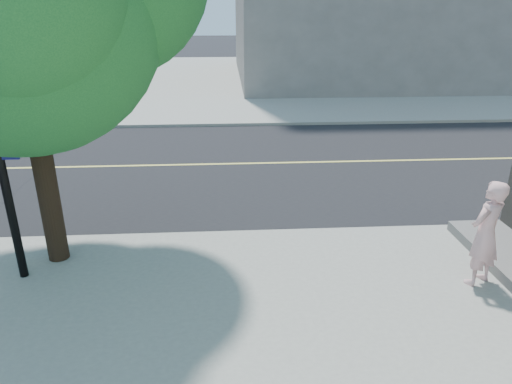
{
  "coord_description": "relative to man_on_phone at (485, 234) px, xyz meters",
  "views": [
    {
      "loc": [
        4.14,
        -8.13,
        4.17
      ],
      "look_at": [
        4.6,
        -0.95,
        1.3
      ],
      "focal_mm": 32.63,
      "sensor_mm": 36.0,
      "label": 1
    }
  ],
  "objects": [
    {
      "name": "ground",
      "position": [
        -8.02,
        2.06,
        -0.97
      ],
      "size": [
        140.0,
        140.0,
        0.0
      ],
      "primitive_type": "plane",
      "color": "black",
      "rests_on": "ground"
    },
    {
      "name": "road_ew",
      "position": [
        -8.02,
        6.56,
        -0.97
      ],
      "size": [
        140.0,
        9.0,
        0.01
      ],
      "primitive_type": "cube",
      "color": "black",
      "rests_on": "ground"
    },
    {
      "name": "sidewalk_ne",
      "position": [
        5.48,
        23.56,
        -0.91
      ],
      "size": [
        29.0,
        25.0,
        0.12
      ],
      "primitive_type": "cube",
      "color": "gray",
      "rests_on": "ground"
    },
    {
      "name": "man_on_phone",
      "position": [
        0.0,
        0.0,
        0.0
      ],
      "size": [
        0.74,
        0.66,
        1.7
      ],
      "primitive_type": "imported",
      "rotation": [
        0.0,
        0.0,
        3.65
      ],
      "color": "beige",
      "rests_on": "sidewalk_se"
    }
  ]
}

